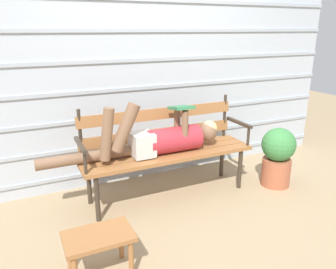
{
  "coord_description": "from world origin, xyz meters",
  "views": [
    {
      "loc": [
        -1.26,
        -2.61,
        1.6
      ],
      "look_at": [
        0.0,
        0.09,
        0.64
      ],
      "focal_mm": 35.18,
      "sensor_mm": 36.0,
      "label": 1
    }
  ],
  "objects_px": {
    "park_bench": "(165,145)",
    "potted_plant": "(278,155)",
    "footstool": "(99,242)",
    "reclining_person": "(159,138)"
  },
  "relations": [
    {
      "from": "park_bench",
      "to": "reclining_person",
      "type": "relative_size",
      "value": 0.98
    },
    {
      "from": "potted_plant",
      "to": "reclining_person",
      "type": "bearing_deg",
      "value": 167.8
    },
    {
      "from": "footstool",
      "to": "reclining_person",
      "type": "bearing_deg",
      "value": 46.11
    },
    {
      "from": "park_bench",
      "to": "potted_plant",
      "type": "distance_m",
      "value": 1.2
    },
    {
      "from": "park_bench",
      "to": "footstool",
      "type": "height_order",
      "value": "park_bench"
    },
    {
      "from": "park_bench",
      "to": "potted_plant",
      "type": "height_order",
      "value": "park_bench"
    },
    {
      "from": "park_bench",
      "to": "potted_plant",
      "type": "xyz_separation_m",
      "value": [
        1.14,
        -0.33,
        -0.17
      ]
    },
    {
      "from": "footstool",
      "to": "potted_plant",
      "type": "xyz_separation_m",
      "value": [
        2.03,
        0.56,
        0.08
      ]
    },
    {
      "from": "footstool",
      "to": "potted_plant",
      "type": "height_order",
      "value": "potted_plant"
    },
    {
      "from": "reclining_person",
      "to": "footstool",
      "type": "bearing_deg",
      "value": -133.89
    }
  ]
}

